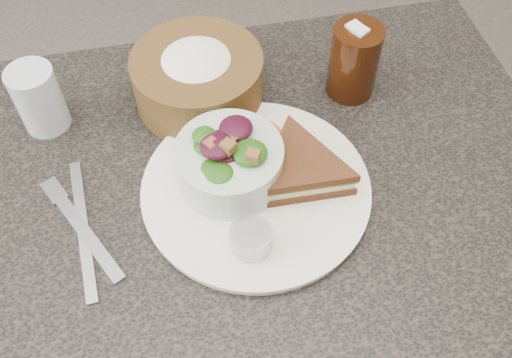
{
  "coord_description": "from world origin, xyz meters",
  "views": [
    {
      "loc": [
        -0.03,
        -0.42,
        1.39
      ],
      "look_at": [
        0.06,
        0.01,
        0.78
      ],
      "focal_mm": 40.0,
      "sensor_mm": 36.0,
      "label": 1
    }
  ],
  "objects_px": {
    "cola_glass": "(354,58)",
    "sandwich": "(300,169)",
    "dining_table": "(227,316)",
    "water_glass": "(39,99)",
    "salad_bowl": "(229,158)",
    "dressing_ramekin": "(251,239)",
    "dinner_plate": "(256,189)",
    "bread_basket": "(197,72)"
  },
  "relations": [
    {
      "from": "water_glass",
      "to": "dinner_plate",
      "type": "bearing_deg",
      "value": -34.42
    },
    {
      "from": "dining_table",
      "to": "bread_basket",
      "type": "xyz_separation_m",
      "value": [
        0.01,
        0.2,
        0.43
      ]
    },
    {
      "from": "dinner_plate",
      "to": "dressing_ramekin",
      "type": "height_order",
      "value": "dressing_ramekin"
    },
    {
      "from": "salad_bowl",
      "to": "dressing_ramekin",
      "type": "bearing_deg",
      "value": -86.68
    },
    {
      "from": "dressing_ramekin",
      "to": "water_glass",
      "type": "bearing_deg",
      "value": 132.33
    },
    {
      "from": "sandwich",
      "to": "salad_bowl",
      "type": "xyz_separation_m",
      "value": [
        -0.09,
        0.02,
        0.02
      ]
    },
    {
      "from": "salad_bowl",
      "to": "bread_basket",
      "type": "distance_m",
      "value": 0.17
    },
    {
      "from": "dressing_ramekin",
      "to": "dinner_plate",
      "type": "bearing_deg",
      "value": 74.01
    },
    {
      "from": "water_glass",
      "to": "cola_glass",
      "type": "bearing_deg",
      "value": -3.45
    },
    {
      "from": "dinner_plate",
      "to": "salad_bowl",
      "type": "xyz_separation_m",
      "value": [
        -0.03,
        0.02,
        0.05
      ]
    },
    {
      "from": "sandwich",
      "to": "dining_table",
      "type": "bearing_deg",
      "value": -173.2
    },
    {
      "from": "dinner_plate",
      "to": "cola_glass",
      "type": "bearing_deg",
      "value": 41.3
    },
    {
      "from": "bread_basket",
      "to": "water_glass",
      "type": "relative_size",
      "value": 1.92
    },
    {
      "from": "dining_table",
      "to": "water_glass",
      "type": "distance_m",
      "value": 0.52
    },
    {
      "from": "dining_table",
      "to": "bread_basket",
      "type": "distance_m",
      "value": 0.47
    },
    {
      "from": "sandwich",
      "to": "cola_glass",
      "type": "bearing_deg",
      "value": 54.55
    },
    {
      "from": "dining_table",
      "to": "dinner_plate",
      "type": "bearing_deg",
      "value": 9.5
    },
    {
      "from": "dining_table",
      "to": "salad_bowl",
      "type": "distance_m",
      "value": 0.43
    },
    {
      "from": "dressing_ramekin",
      "to": "water_glass",
      "type": "height_order",
      "value": "water_glass"
    },
    {
      "from": "sandwich",
      "to": "water_glass",
      "type": "height_order",
      "value": "water_glass"
    },
    {
      "from": "dinner_plate",
      "to": "bread_basket",
      "type": "bearing_deg",
      "value": 103.89
    },
    {
      "from": "sandwich",
      "to": "dressing_ramekin",
      "type": "height_order",
      "value": "sandwich"
    },
    {
      "from": "dining_table",
      "to": "salad_bowl",
      "type": "height_order",
      "value": "salad_bowl"
    },
    {
      "from": "dressing_ramekin",
      "to": "sandwich",
      "type": "bearing_deg",
      "value": 45.62
    },
    {
      "from": "dinner_plate",
      "to": "dressing_ramekin",
      "type": "bearing_deg",
      "value": -105.99
    },
    {
      "from": "salad_bowl",
      "to": "bread_basket",
      "type": "xyz_separation_m",
      "value": [
        -0.02,
        0.17,
        0.0
      ]
    },
    {
      "from": "dining_table",
      "to": "dinner_plate",
      "type": "height_order",
      "value": "dinner_plate"
    },
    {
      "from": "dinner_plate",
      "to": "water_glass",
      "type": "relative_size",
      "value": 3.02
    },
    {
      "from": "cola_glass",
      "to": "water_glass",
      "type": "height_order",
      "value": "cola_glass"
    },
    {
      "from": "sandwich",
      "to": "salad_bowl",
      "type": "relative_size",
      "value": 1.12
    },
    {
      "from": "dinner_plate",
      "to": "cola_glass",
      "type": "relative_size",
      "value": 2.4
    },
    {
      "from": "dinner_plate",
      "to": "bread_basket",
      "type": "xyz_separation_m",
      "value": [
        -0.05,
        0.19,
        0.05
      ]
    },
    {
      "from": "cola_glass",
      "to": "dressing_ramekin",
      "type": "bearing_deg",
      "value": -130.06
    },
    {
      "from": "water_glass",
      "to": "dressing_ramekin",
      "type": "bearing_deg",
      "value": -47.67
    },
    {
      "from": "cola_glass",
      "to": "dining_table",
      "type": "bearing_deg",
      "value": -144.74
    },
    {
      "from": "dinner_plate",
      "to": "sandwich",
      "type": "xyz_separation_m",
      "value": [
        0.06,
        0.0,
        0.03
      ]
    },
    {
      "from": "sandwich",
      "to": "water_glass",
      "type": "bearing_deg",
      "value": 152.67
    },
    {
      "from": "dining_table",
      "to": "cola_glass",
      "type": "relative_size",
      "value": 7.9
    },
    {
      "from": "cola_glass",
      "to": "sandwich",
      "type": "bearing_deg",
      "value": -127.48
    },
    {
      "from": "salad_bowl",
      "to": "water_glass",
      "type": "bearing_deg",
      "value": 145.77
    },
    {
      "from": "bread_basket",
      "to": "cola_glass",
      "type": "xyz_separation_m",
      "value": [
        0.23,
        -0.03,
        0.01
      ]
    },
    {
      "from": "dining_table",
      "to": "sandwich",
      "type": "relative_size",
      "value": 6.28
    }
  ]
}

